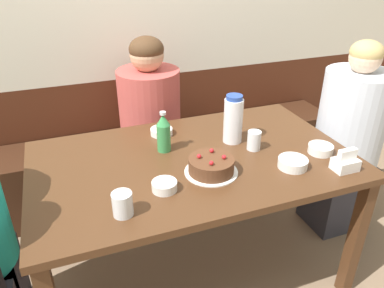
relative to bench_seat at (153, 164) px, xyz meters
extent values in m
plane|color=#846B51|center=(0.00, -0.83, -0.24)|extent=(12.00, 12.00, 0.00)
cube|color=#4C2314|center=(0.00, 0.22, 0.18)|extent=(4.80, 0.04, 0.83)
cube|color=#381E11|center=(0.00, 0.00, 0.00)|extent=(2.79, 0.38, 0.48)
cube|color=#4C2D19|center=(0.00, -0.83, 0.49)|extent=(1.53, 0.92, 0.03)
cube|color=#4C2D19|center=(0.71, -1.24, 0.12)|extent=(0.06, 0.06, 0.71)
cube|color=#4C2D19|center=(-0.71, -0.42, 0.12)|extent=(0.06, 0.06, 0.71)
cube|color=#4C2D19|center=(0.71, -0.42, 0.12)|extent=(0.06, 0.06, 0.71)
cylinder|color=white|center=(0.03, -0.98, 0.51)|extent=(0.24, 0.24, 0.01)
cylinder|color=#56331E|center=(0.03, -0.98, 0.54)|extent=(0.21, 0.21, 0.07)
sphere|color=red|center=(-0.02, -0.96, 0.59)|extent=(0.02, 0.02, 0.02)
sphere|color=red|center=(0.01, -1.03, 0.59)|extent=(0.02, 0.02, 0.02)
sphere|color=red|center=(0.08, -1.00, 0.59)|extent=(0.02, 0.02, 0.02)
sphere|color=red|center=(0.05, -0.93, 0.59)|extent=(0.02, 0.02, 0.02)
cylinder|color=white|center=(0.25, -0.73, 0.62)|extent=(0.10, 0.10, 0.23)
cylinder|color=#28479E|center=(0.25, -0.73, 0.75)|extent=(0.08, 0.08, 0.02)
cylinder|color=#388E4C|center=(-0.11, -0.71, 0.57)|extent=(0.07, 0.07, 0.14)
cone|color=#388E4C|center=(-0.11, -0.71, 0.67)|extent=(0.07, 0.07, 0.05)
cylinder|color=silver|center=(-0.11, -0.71, 0.71)|extent=(0.03, 0.03, 0.01)
cube|color=white|center=(0.61, -1.17, 0.53)|extent=(0.11, 0.08, 0.05)
cube|color=white|center=(0.61, -1.17, 0.58)|extent=(0.09, 0.03, 0.05)
cylinder|color=white|center=(-0.07, -0.53, 0.52)|extent=(0.12, 0.12, 0.03)
cylinder|color=white|center=(0.40, -1.07, 0.53)|extent=(0.14, 0.14, 0.04)
cylinder|color=white|center=(0.61, -1.00, 0.52)|extent=(0.12, 0.12, 0.04)
cylinder|color=white|center=(-0.21, -1.03, 0.52)|extent=(0.11, 0.11, 0.04)
cylinder|color=silver|center=(0.32, -0.85, 0.55)|extent=(0.07, 0.07, 0.10)
cylinder|color=silver|center=(-0.40, -1.13, 0.55)|extent=(0.08, 0.08, 0.10)
cube|color=#33333D|center=(-0.03, -0.11, -0.01)|extent=(0.30, 0.34, 0.45)
cylinder|color=#BC4C47|center=(-0.03, -0.11, 0.47)|extent=(0.39, 0.39, 0.52)
sphere|color=tan|center=(-0.03, -0.11, 0.83)|extent=(0.21, 0.21, 0.21)
ellipsoid|color=#4C331E|center=(-0.03, -0.11, 0.86)|extent=(0.21, 0.21, 0.15)
cube|color=#33333D|center=(1.02, -0.74, -0.01)|extent=(0.34, 0.30, 0.45)
cylinder|color=silver|center=(1.02, -0.74, 0.50)|extent=(0.39, 0.39, 0.58)
sphere|color=beige|center=(1.02, -0.74, 0.87)|extent=(0.17, 0.17, 0.17)
ellipsoid|color=tan|center=(1.02, -0.74, 0.90)|extent=(0.18, 0.18, 0.13)
camera|label=1|loc=(-0.55, -2.28, 1.41)|focal=35.00mm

